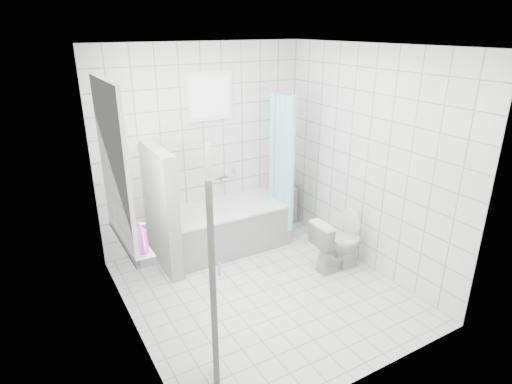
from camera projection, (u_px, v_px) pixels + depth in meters
ground at (263, 291)px, 4.78m from camera, size 3.00×3.00×0.00m
ceiling at (265, 46)px, 3.83m from camera, size 3.00×3.00×0.00m
wall_back at (204, 147)px, 5.51m from camera, size 2.80×0.02×2.60m
wall_front at (371, 243)px, 3.10m from camera, size 2.80×0.02×2.60m
wall_left at (124, 210)px, 3.65m from camera, size 0.02×3.00×2.60m
wall_right at (367, 161)px, 4.96m from camera, size 0.02×3.00×2.60m
window_left at (117, 166)px, 3.80m from camera, size 0.01×0.90×1.40m
window_back at (211, 96)px, 5.29m from camera, size 0.50×0.01×0.50m
window_sill at (131, 239)px, 4.09m from camera, size 0.18×1.02×0.08m
door at (214, 295)px, 3.01m from camera, size 0.36×0.75×2.00m
bathtub at (227, 227)px, 5.63m from camera, size 1.60×0.77×0.58m
partition_wall at (162, 210)px, 5.02m from camera, size 0.15×0.85×1.50m
tiled_ledge at (282, 206)px, 6.33m from camera, size 0.40×0.24×0.55m
toilet at (338, 244)px, 5.13m from camera, size 0.66×0.39×0.65m
curtain_rod at (277, 91)px, 5.33m from camera, size 0.02×0.80×0.02m
shower_curtain at (281, 163)px, 5.56m from camera, size 0.14×0.48×1.78m
tub_faucet at (221, 178)px, 5.74m from camera, size 0.18×0.06×0.06m
sill_bottles at (135, 231)px, 3.92m from camera, size 0.17×0.79×0.29m
ledge_bottles at (284, 181)px, 6.16m from camera, size 0.14×0.18×0.28m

